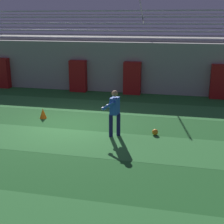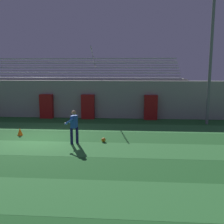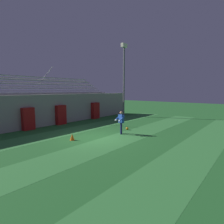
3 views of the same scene
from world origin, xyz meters
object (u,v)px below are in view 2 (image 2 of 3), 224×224
object	(u,v)px
traffic_cone	(20,132)
padding_pillar_gate_right	(88,107)
soccer_ball	(104,140)
padding_pillar_gate_left	(47,106)
floodlight_pole	(212,41)
goalkeeper	(74,125)
padding_pillar_far_right	(151,107)

from	to	relation	value
traffic_cone	padding_pillar_gate_right	bearing A→B (deg)	60.31
padding_pillar_gate_right	soccer_ball	world-z (taller)	padding_pillar_gate_right
padding_pillar_gate_left	soccer_ball	distance (m)	7.98
padding_pillar_gate_right	soccer_ball	xyz separation A→B (m)	(1.82, -6.20, -0.79)
padding_pillar_gate_left	soccer_ball	bearing A→B (deg)	-51.36
floodlight_pole	goalkeeper	size ratio (longest dim) A/B	5.19
floodlight_pole	traffic_cone	size ratio (longest dim) A/B	20.65
goalkeeper	floodlight_pole	bearing A→B (deg)	33.93
padding_pillar_gate_right	traffic_cone	xyz separation A→B (m)	(-2.97, -5.21, -0.69)
floodlight_pole	soccer_ball	world-z (taller)	floodlight_pole
padding_pillar_far_right	floodlight_pole	world-z (taller)	floodlight_pole
padding_pillar_gate_left	traffic_cone	bearing A→B (deg)	-88.21
padding_pillar_far_right	padding_pillar_gate_left	bearing A→B (deg)	180.00
padding_pillar_far_right	soccer_ball	world-z (taller)	padding_pillar_far_right
padding_pillar_gate_left	goalkeeper	bearing A→B (deg)	-61.86
soccer_ball	traffic_cone	bearing A→B (deg)	168.32
floodlight_pole	traffic_cone	xyz separation A→B (m)	(-11.27, -3.91, -5.22)
traffic_cone	goalkeeper	bearing A→B (deg)	-22.59
goalkeeper	soccer_ball	distance (m)	1.70
soccer_ball	padding_pillar_gate_left	bearing A→B (deg)	128.64
soccer_ball	traffic_cone	size ratio (longest dim) A/B	0.52
floodlight_pole	soccer_ball	bearing A→B (deg)	-142.89
padding_pillar_gate_left	floodlight_pole	size ratio (longest dim) A/B	0.21
soccer_ball	floodlight_pole	bearing A→B (deg)	37.11
padding_pillar_gate_left	padding_pillar_far_right	bearing A→B (deg)	0.00
floodlight_pole	traffic_cone	bearing A→B (deg)	-160.87
padding_pillar_far_right	floodlight_pole	xyz separation A→B (m)	(3.68, -1.30, 4.53)
padding_pillar_gate_right	soccer_ball	bearing A→B (deg)	-73.61
floodlight_pole	padding_pillar_far_right	bearing A→B (deg)	160.53
floodlight_pole	goalkeeper	distance (m)	10.52
padding_pillar_gate_right	padding_pillar_far_right	world-z (taller)	same
padding_pillar_gate_right	traffic_cone	world-z (taller)	padding_pillar_gate_right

